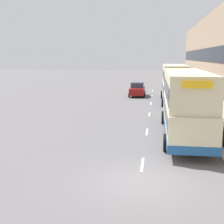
{
  "coord_description": "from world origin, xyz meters",
  "views": [
    {
      "loc": [
        0.6,
        -12.49,
        5.23
      ],
      "look_at": [
        -3.67,
        17.2,
        -0.11
      ],
      "focal_mm": 50.0,
      "sensor_mm": 36.0,
      "label": 1
    }
  ],
  "objects_px": {
    "double_decker_bus_ahead": "(174,83)",
    "pedestrian_1": "(215,119)",
    "car_0": "(137,89)",
    "double_decker_bus_near": "(185,102)"
  },
  "relations": [
    {
      "from": "double_decker_bus_ahead",
      "to": "pedestrian_1",
      "type": "relative_size",
      "value": 6.1
    },
    {
      "from": "double_decker_bus_ahead",
      "to": "car_0",
      "type": "bearing_deg",
      "value": 130.02
    },
    {
      "from": "pedestrian_1",
      "to": "double_decker_bus_near",
      "type": "bearing_deg",
      "value": -153.85
    },
    {
      "from": "pedestrian_1",
      "to": "double_decker_bus_ahead",
      "type": "bearing_deg",
      "value": 98.06
    },
    {
      "from": "double_decker_bus_ahead",
      "to": "double_decker_bus_near",
      "type": "bearing_deg",
      "value": -90.37
    },
    {
      "from": "car_0",
      "to": "pedestrian_1",
      "type": "height_order",
      "value": "pedestrian_1"
    },
    {
      "from": "car_0",
      "to": "pedestrian_1",
      "type": "relative_size",
      "value": 2.56
    },
    {
      "from": "double_decker_bus_near",
      "to": "pedestrian_1",
      "type": "distance_m",
      "value": 2.71
    },
    {
      "from": "double_decker_bus_near",
      "to": "double_decker_bus_ahead",
      "type": "xyz_separation_m",
      "value": [
        0.1,
        15.55,
        -0.0
      ]
    },
    {
      "from": "double_decker_bus_near",
      "to": "car_0",
      "type": "distance_m",
      "value": 21.45
    }
  ]
}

